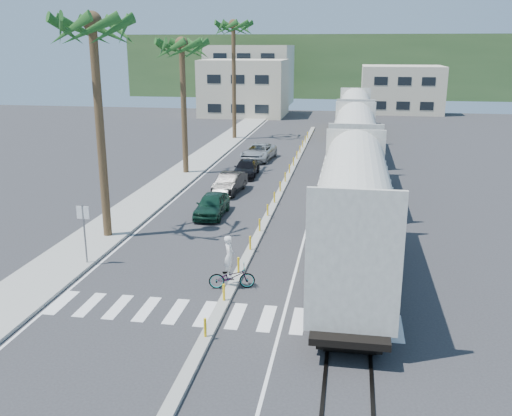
{
  "coord_description": "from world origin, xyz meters",
  "views": [
    {
      "loc": [
        4.75,
        -21.5,
        10.04
      ],
      "look_at": [
        0.11,
        6.14,
        2.0
      ],
      "focal_mm": 40.0,
      "sensor_mm": 36.0,
      "label": 1
    }
  ],
  "objects_px": {
    "street_sign": "(84,226)",
    "car_lead": "(212,205)",
    "car_second": "(230,183)",
    "cyclist": "(231,272)"
  },
  "relations": [
    {
      "from": "street_sign",
      "to": "cyclist",
      "type": "distance_m",
      "value": 7.51
    },
    {
      "from": "car_lead",
      "to": "street_sign",
      "type": "bearing_deg",
      "value": -114.02
    },
    {
      "from": "street_sign",
      "to": "car_second",
      "type": "relative_size",
      "value": 0.69
    },
    {
      "from": "car_second",
      "to": "cyclist",
      "type": "relative_size",
      "value": 1.84
    },
    {
      "from": "street_sign",
      "to": "cyclist",
      "type": "relative_size",
      "value": 1.27
    },
    {
      "from": "street_sign",
      "to": "car_lead",
      "type": "bearing_deg",
      "value": 66.3
    },
    {
      "from": "street_sign",
      "to": "car_lead",
      "type": "relative_size",
      "value": 0.73
    },
    {
      "from": "street_sign",
      "to": "car_lead",
      "type": "height_order",
      "value": "street_sign"
    },
    {
      "from": "car_lead",
      "to": "car_second",
      "type": "xyz_separation_m",
      "value": [
        -0.11,
        5.72,
        -0.0
      ]
    },
    {
      "from": "car_lead",
      "to": "cyclist",
      "type": "height_order",
      "value": "cyclist"
    }
  ]
}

